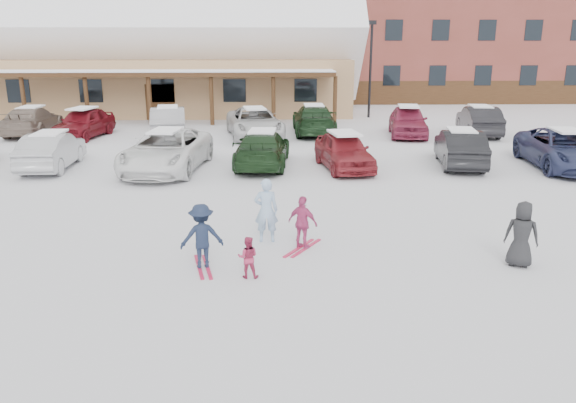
{
  "coord_description": "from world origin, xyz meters",
  "views": [
    {
      "loc": [
        -0.07,
        -12.25,
        4.84
      ],
      "look_at": [
        0.3,
        1.0,
        1.0
      ],
      "focal_mm": 35.0,
      "sensor_mm": 36.0,
      "label": 1
    }
  ],
  "objects_px": {
    "toddler_red": "(248,257)",
    "parked_car_10": "(255,123)",
    "parked_car_2": "(167,150)",
    "parked_car_7": "(32,121)",
    "parked_car_3": "(263,149)",
    "adult_skier": "(266,210)",
    "parked_car_13": "(479,121)",
    "parked_car_4": "(344,151)",
    "parked_car_9": "(168,122)",
    "child_navy": "(202,236)",
    "parked_car_1": "(51,151)",
    "parked_car_8": "(83,123)",
    "bystander_dark": "(522,234)",
    "day_lodge": "(142,53)",
    "lamp_post": "(371,63)",
    "parked_car_5": "(460,148)",
    "parked_car_12": "(408,121)",
    "parked_car_11": "(314,120)",
    "child_magenta": "(303,223)",
    "parked_car_6": "(565,149)"
  },
  "relations": [
    {
      "from": "parked_car_3",
      "to": "parked_car_8",
      "type": "distance_m",
      "value": 11.56
    },
    {
      "from": "bystander_dark",
      "to": "parked_car_10",
      "type": "distance_m",
      "value": 18.29
    },
    {
      "from": "lamp_post",
      "to": "bystander_dark",
      "type": "relative_size",
      "value": 4.03
    },
    {
      "from": "parked_car_9",
      "to": "parked_car_10",
      "type": "bearing_deg",
      "value": 169.08
    },
    {
      "from": "toddler_red",
      "to": "child_magenta",
      "type": "height_order",
      "value": "child_magenta"
    },
    {
      "from": "parked_car_12",
      "to": "parked_car_11",
      "type": "bearing_deg",
      "value": 179.1
    },
    {
      "from": "parked_car_10",
      "to": "child_magenta",
      "type": "bearing_deg",
      "value": -93.73
    },
    {
      "from": "bystander_dark",
      "to": "parked_car_7",
      "type": "relative_size",
      "value": 0.3
    },
    {
      "from": "day_lodge",
      "to": "bystander_dark",
      "type": "bearing_deg",
      "value": -63.47
    },
    {
      "from": "parked_car_7",
      "to": "parked_car_5",
      "type": "bearing_deg",
      "value": 155.04
    },
    {
      "from": "day_lodge",
      "to": "parked_car_11",
      "type": "distance_m",
      "value": 15.67
    },
    {
      "from": "parked_car_1",
      "to": "parked_car_13",
      "type": "xyz_separation_m",
      "value": [
        19.38,
        7.47,
        0.05
      ]
    },
    {
      "from": "parked_car_2",
      "to": "parked_car_7",
      "type": "height_order",
      "value": "parked_car_2"
    },
    {
      "from": "child_navy",
      "to": "parked_car_1",
      "type": "distance_m",
      "value": 12.26
    },
    {
      "from": "parked_car_12",
      "to": "parked_car_1",
      "type": "bearing_deg",
      "value": -146.54
    },
    {
      "from": "toddler_red",
      "to": "bystander_dark",
      "type": "bearing_deg",
      "value": -172.21
    },
    {
      "from": "day_lodge",
      "to": "parked_car_10",
      "type": "bearing_deg",
      "value": -55.4
    },
    {
      "from": "parked_car_4",
      "to": "parked_car_5",
      "type": "bearing_deg",
      "value": -3.68
    },
    {
      "from": "parked_car_9",
      "to": "toddler_red",
      "type": "bearing_deg",
      "value": 95.85
    },
    {
      "from": "lamp_post",
      "to": "parked_car_5",
      "type": "bearing_deg",
      "value": -85.29
    },
    {
      "from": "parked_car_5",
      "to": "day_lodge",
      "type": "bearing_deg",
      "value": -39.49
    },
    {
      "from": "parked_car_2",
      "to": "parked_car_4",
      "type": "height_order",
      "value": "parked_car_2"
    },
    {
      "from": "parked_car_3",
      "to": "parked_car_7",
      "type": "bearing_deg",
      "value": -28.76
    },
    {
      "from": "parked_car_6",
      "to": "parked_car_13",
      "type": "bearing_deg",
      "value": 98.76
    },
    {
      "from": "day_lodge",
      "to": "parked_car_7",
      "type": "distance_m",
      "value": 11.45
    },
    {
      "from": "adult_skier",
      "to": "parked_car_4",
      "type": "bearing_deg",
      "value": -110.47
    },
    {
      "from": "day_lodge",
      "to": "parked_car_7",
      "type": "bearing_deg",
      "value": -109.75
    },
    {
      "from": "parked_car_5",
      "to": "parked_car_11",
      "type": "distance_m",
      "value": 9.54
    },
    {
      "from": "adult_skier",
      "to": "parked_car_13",
      "type": "bearing_deg",
      "value": -125.25
    },
    {
      "from": "parked_car_2",
      "to": "parked_car_13",
      "type": "distance_m",
      "value": 16.84
    },
    {
      "from": "parked_car_3",
      "to": "parked_car_10",
      "type": "bearing_deg",
      "value": -81.11
    },
    {
      "from": "parked_car_5",
      "to": "parked_car_10",
      "type": "xyz_separation_m",
      "value": [
        -8.3,
        6.94,
        0.03
      ]
    },
    {
      "from": "bystander_dark",
      "to": "parked_car_2",
      "type": "bearing_deg",
      "value": -20.35
    },
    {
      "from": "toddler_red",
      "to": "parked_car_3",
      "type": "bearing_deg",
      "value": -87.32
    },
    {
      "from": "lamp_post",
      "to": "bystander_dark",
      "type": "bearing_deg",
      "value": -91.78
    },
    {
      "from": "parked_car_1",
      "to": "parked_car_5",
      "type": "xyz_separation_m",
      "value": [
        15.95,
        0.04,
        0.02
      ]
    },
    {
      "from": "parked_car_8",
      "to": "parked_car_10",
      "type": "distance_m",
      "value": 8.71
    },
    {
      "from": "parked_car_1",
      "to": "parked_car_5",
      "type": "relative_size",
      "value": 0.97
    },
    {
      "from": "lamp_post",
      "to": "parked_car_5",
      "type": "relative_size",
      "value": 1.37
    },
    {
      "from": "day_lodge",
      "to": "parked_car_2",
      "type": "height_order",
      "value": "day_lodge"
    },
    {
      "from": "parked_car_5",
      "to": "parked_car_7",
      "type": "height_order",
      "value": "parked_car_7"
    },
    {
      "from": "toddler_red",
      "to": "parked_car_10",
      "type": "xyz_separation_m",
      "value": [
        -0.37,
        17.61,
        0.3
      ]
    },
    {
      "from": "parked_car_10",
      "to": "parked_car_9",
      "type": "bearing_deg",
      "value": 168.77
    },
    {
      "from": "parked_car_11",
      "to": "parked_car_7",
      "type": "bearing_deg",
      "value": -0.98
    },
    {
      "from": "day_lodge",
      "to": "parked_car_9",
      "type": "height_order",
      "value": "day_lodge"
    },
    {
      "from": "parked_car_1",
      "to": "parked_car_10",
      "type": "xyz_separation_m",
      "value": [
        7.65,
        6.98,
        0.05
      ]
    },
    {
      "from": "parked_car_7",
      "to": "parked_car_12",
      "type": "xyz_separation_m",
      "value": [
        19.66,
        -1.04,
        0.05
      ]
    },
    {
      "from": "parked_car_4",
      "to": "parked_car_11",
      "type": "distance_m",
      "value": 8.42
    },
    {
      "from": "child_navy",
      "to": "parked_car_3",
      "type": "distance_m",
      "value": 10.34
    },
    {
      "from": "lamp_post",
      "to": "parked_car_11",
      "type": "height_order",
      "value": "lamp_post"
    }
  ]
}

